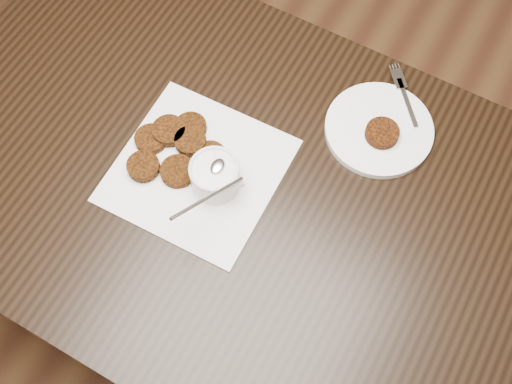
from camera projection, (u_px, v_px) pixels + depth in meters
floor at (219, 315)px, 1.87m from camera, size 4.00×4.00×0.00m
table at (234, 247)px, 1.57m from camera, size 1.32×0.85×0.75m
napkin at (198, 170)px, 1.23m from camera, size 0.32×0.32×0.00m
sauce_ramekin at (214, 168)px, 1.16m from camera, size 0.15×0.15×0.13m
patty_cluster at (178, 144)px, 1.24m from camera, size 0.29×0.29×0.02m
plate_with_patty at (380, 127)px, 1.26m from camera, size 0.31×0.31×0.03m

